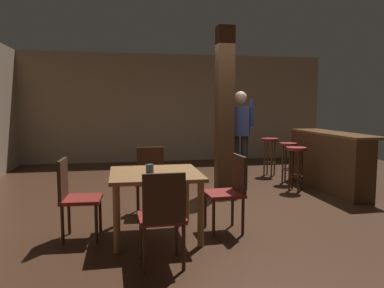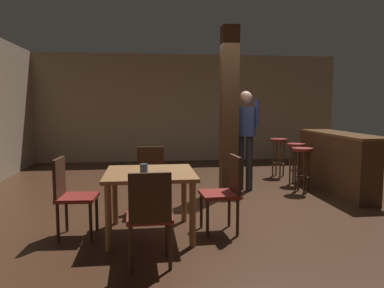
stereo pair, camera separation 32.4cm
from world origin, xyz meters
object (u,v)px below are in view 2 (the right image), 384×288
at_px(standing_person, 245,133).
at_px(bar_stool_near, 302,159).
at_px(bar_stool_mid, 296,154).
at_px(napkin_cup, 144,169).
at_px(bar_stool_far, 279,148).
at_px(chair_west, 70,193).
at_px(bar_counter, 335,162).
at_px(chair_south, 150,213).
at_px(dining_table, 150,181).
at_px(chair_east, 225,189).
at_px(chair_north, 150,176).

distance_m(standing_person, bar_stool_near, 1.06).
bearing_deg(bar_stool_mid, napkin_cup, -138.31).
xyz_separation_m(standing_person, bar_stool_far, (1.03, 1.14, -0.41)).
height_order(chair_west, bar_counter, bar_counter).
bearing_deg(chair_south, napkin_cup, 93.71).
bearing_deg(bar_stool_near, chair_west, -153.19).
bearing_deg(chair_south, bar_stool_mid, 50.03).
distance_m(dining_table, bar_counter, 3.67).
xyz_separation_m(napkin_cup, standing_person, (1.74, 2.15, 0.22)).
height_order(dining_table, bar_stool_near, bar_stool_near).
xyz_separation_m(chair_west, chair_east, (1.76, -0.05, 0.00)).
bearing_deg(dining_table, standing_person, 50.98).
height_order(bar_counter, bar_stool_far, bar_counter).
bearing_deg(chair_west, napkin_cup, -8.47).
bearing_deg(bar_stool_mid, bar_counter, -53.64).
distance_m(chair_south, chair_east, 1.24).
relative_size(dining_table, chair_north, 1.13).
distance_m(bar_stool_near, bar_stool_far, 1.41).
bearing_deg(chair_east, bar_counter, 37.86).
xyz_separation_m(chair_south, bar_stool_near, (2.61, 2.67, 0.06)).
bearing_deg(chair_north, bar_counter, 15.28).
xyz_separation_m(standing_person, bar_stool_near, (0.93, -0.26, -0.43)).
bearing_deg(napkin_cup, chair_east, 4.60).
bearing_deg(chair_south, bar_stool_near, 45.65).
relative_size(standing_person, bar_stool_far, 2.18).
relative_size(chair_north, chair_east, 1.00).
bearing_deg(chair_north, dining_table, -91.02).
relative_size(napkin_cup, bar_stool_mid, 0.14).
bearing_deg(chair_east, napkin_cup, -175.40).
height_order(chair_south, bar_counter, bar_counter).
bearing_deg(bar_stool_near, chair_south, -134.35).
relative_size(chair_east, bar_stool_near, 1.17).
bearing_deg(dining_table, bar_stool_far, 49.91).
height_order(dining_table, chair_east, chair_east).
bearing_deg(chair_south, chair_east, 44.17).
xyz_separation_m(dining_table, napkin_cup, (-0.07, -0.09, 0.16)).
height_order(chair_south, bar_stool_far, chair_south).
height_order(chair_north, bar_stool_near, chair_north).
relative_size(chair_north, bar_stool_near, 1.17).
distance_m(chair_north, bar_counter, 3.30).
distance_m(napkin_cup, bar_stool_mid, 3.77).
bearing_deg(bar_counter, bar_stool_near, -179.98).
height_order(standing_person, bar_stool_far, standing_person).
relative_size(chair_south, napkin_cup, 8.43).
xyz_separation_m(chair_south, bar_counter, (3.22, 2.67, 0.01)).
relative_size(napkin_cup, bar_stool_near, 0.14).
xyz_separation_m(dining_table, bar_stool_far, (2.70, 3.20, -0.03)).
bearing_deg(chair_west, bar_counter, 23.31).
relative_size(dining_table, chair_west, 1.13).
xyz_separation_m(dining_table, bar_stool_mid, (2.74, 2.42, -0.05)).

